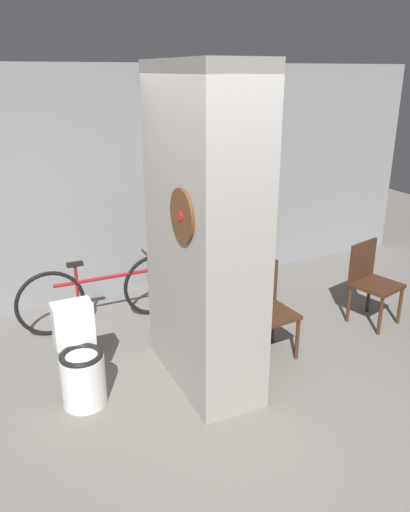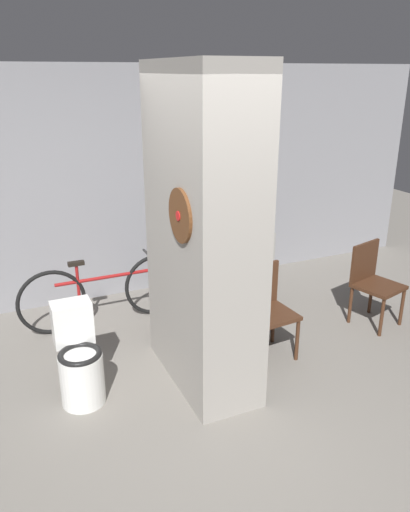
{
  "view_description": "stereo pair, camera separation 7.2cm",
  "coord_description": "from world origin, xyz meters",
  "px_view_note": "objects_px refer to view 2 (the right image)",
  "views": [
    {
      "loc": [
        -1.54,
        -2.79,
        2.52
      ],
      "look_at": [
        0.25,
        1.02,
        0.95
      ],
      "focal_mm": 35.0,
      "sensor_mm": 36.0,
      "label": 1
    },
    {
      "loc": [
        -1.48,
        -2.82,
        2.52
      ],
      "look_at": [
        0.25,
        1.02,
        0.95
      ],
      "focal_mm": 35.0,
      "sensor_mm": 36.0,
      "label": 2
    }
  ],
  "objects_px": {
    "bicycle": "(106,292)",
    "bottle_tall": "(222,221)",
    "toilet": "(79,361)",
    "chair_near_pillar": "(265,306)",
    "chair_by_doorway": "(373,280)"
  },
  "relations": [
    {
      "from": "bicycle",
      "to": "bottle_tall",
      "type": "relative_size",
      "value": 5.6
    },
    {
      "from": "toilet",
      "to": "bicycle",
      "type": "height_order",
      "value": "toilet"
    },
    {
      "from": "chair_near_pillar",
      "to": "chair_by_doorway",
      "type": "distance_m",
      "value": 1.34
    },
    {
      "from": "chair_near_pillar",
      "to": "bottle_tall",
      "type": "xyz_separation_m",
      "value": [
        0.09,
        1.1,
        0.52
      ]
    },
    {
      "from": "chair_by_doorway",
      "to": "bottle_tall",
      "type": "height_order",
      "value": "bottle_tall"
    },
    {
      "from": "toilet",
      "to": "chair_near_pillar",
      "type": "xyz_separation_m",
      "value": [
        1.71,
        -0.0,
        0.14
      ]
    },
    {
      "from": "toilet",
      "to": "bottle_tall",
      "type": "distance_m",
      "value": 2.21
    },
    {
      "from": "bicycle",
      "to": "bottle_tall",
      "type": "height_order",
      "value": "bottle_tall"
    },
    {
      "from": "toilet",
      "to": "chair_near_pillar",
      "type": "relative_size",
      "value": 0.92
    },
    {
      "from": "toilet",
      "to": "chair_by_doorway",
      "type": "xyz_separation_m",
      "value": [
        3.05,
        0.08,
        0.14
      ]
    },
    {
      "from": "toilet",
      "to": "bicycle",
      "type": "distance_m",
      "value": 1.29
    },
    {
      "from": "toilet",
      "to": "chair_near_pillar",
      "type": "bearing_deg",
      "value": -0.06
    },
    {
      "from": "chair_near_pillar",
      "to": "bicycle",
      "type": "relative_size",
      "value": 0.48
    },
    {
      "from": "toilet",
      "to": "chair_by_doorway",
      "type": "bearing_deg",
      "value": 1.44
    },
    {
      "from": "chair_by_doorway",
      "to": "bottle_tall",
      "type": "distance_m",
      "value": 1.69
    }
  ]
}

